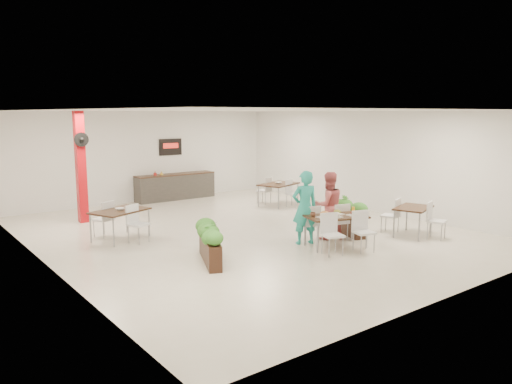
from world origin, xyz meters
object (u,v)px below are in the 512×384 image
Objects in this scene: red_column at (81,166)px; diner_woman at (328,206)px; main_table at (336,220)px; side_table_b at (279,187)px; diner_man at (305,208)px; side_table_c at (413,212)px; planter_left at (210,240)px; planter_right at (344,214)px; side_table_a at (120,214)px; service_counter at (175,186)px.

red_column is 1.88× the size of diner_woman.
side_table_b is (2.40, 4.96, 0.01)m from main_table.
side_table_c is (2.78, -1.10, -0.27)m from diner_man.
diner_man is (-0.39, 0.65, 0.26)m from main_table.
diner_man reaches higher than side_table_b.
red_column is 9.24m from side_table_c.
side_table_c is at bearing -108.00° from side_table_b.
side_table_c is (1.98, -1.10, -0.23)m from diner_woman.
red_column is 5.74m from planter_left.
side_table_a is at bearing 150.53° from planter_right.
service_counter is 3.92m from side_table_b.
red_column reaches higher than side_table_b.
planter_left is (-3.17, -7.42, -0.01)m from service_counter.
diner_woman is at bearing -132.64° from side_table_b.
side_table_b is 1.00× the size of side_table_c.
side_table_b is (2.79, 4.31, -0.25)m from diner_man.
red_column is at bearing -40.71° from diner_man.
service_counter reaches higher than diner_man.
service_counter is at bearing -76.27° from diner_man.
diner_woman is at bearing -59.13° from side_table_a.
side_table_b is at bearing 37.89° from planter_left.
planter_right is (1.12, -7.28, 0.00)m from service_counter.
red_column is 1.76× the size of planter_right.
diner_man is 1.07× the size of side_table_c.
red_column is 6.67m from diner_man.
red_column is at bearing 133.39° from planter_right.
diner_woman is 3.44m from planter_left.
diner_man is 1.05× the size of diner_woman.
main_table and side_table_b have the same top height.
diner_man is (3.45, -5.66, -0.75)m from red_column.
planter_left is at bearing -178.10° from planter_right.
diner_man is 1.07× the size of side_table_b.
side_table_a is at bearing -131.54° from service_counter.
planter_left is at bearing 149.16° from side_table_c.
diner_man is at bearing -65.10° from side_table_a.
planter_right reaches higher than side_table_a.
diner_man reaches higher than side_table_c.
diner_woman is at bearing -164.39° from planter_right.
diner_woman reaches higher than side_table_b.
main_table is at bearing -67.45° from side_table_a.
service_counter is 1.81× the size of side_table_a.
diner_woman is at bearing 132.59° from side_table_c.
side_table_b is (2.24, -3.21, 0.15)m from service_counter.
red_column is at bearing 69.07° from side_table_a.
red_column is at bearing 98.48° from planter_left.
diner_man is (-0.55, -7.52, 0.40)m from service_counter.
planter_left is at bearing -160.00° from side_table_b.
planter_right is 4.22m from side_table_b.
main_table is at bearing 138.76° from diner_man.
planter_right reaches higher than side_table_b.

